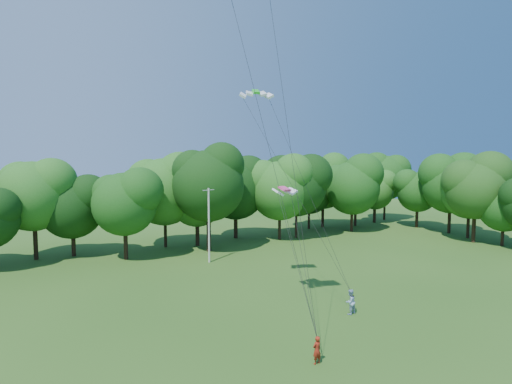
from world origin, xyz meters
TOP-DOWN VIEW (x-y plane):
  - utility_pole at (4.31, 27.26)m, footprint 1.59×0.60m
  - kite_flyer_left at (0.39, 4.00)m, footprint 0.61×0.42m
  - kite_flyer_right at (7.12, 8.34)m, footprint 0.97×0.79m
  - kite_green at (3.19, 15.33)m, footprint 2.88×2.09m
  - kite_pink at (4.65, 13.31)m, footprint 2.00×1.04m
  - tree_back_center at (6.45, 32.12)m, footprint 9.67×9.67m
  - tree_back_east at (30.28, 38.70)m, footprint 9.23×9.23m
  - tree_flank_east at (39.81, 18.37)m, footprint 8.54×8.54m

SIDE VIEW (x-z plane):
  - kite_flyer_left at x=0.39m, z-range 0.00..1.59m
  - kite_flyer_right at x=7.12m, z-range 0.00..1.85m
  - utility_pole at x=4.31m, z-range 0.11..8.36m
  - tree_flank_east at x=39.81m, z-range 1.54..13.96m
  - tree_back_east at x=30.28m, z-range 1.67..15.09m
  - tree_back_center at x=6.45m, z-range 1.75..15.81m
  - kite_pink at x=4.65m, z-range 8.86..9.25m
  - kite_green at x=3.19m, z-range 16.53..17.09m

